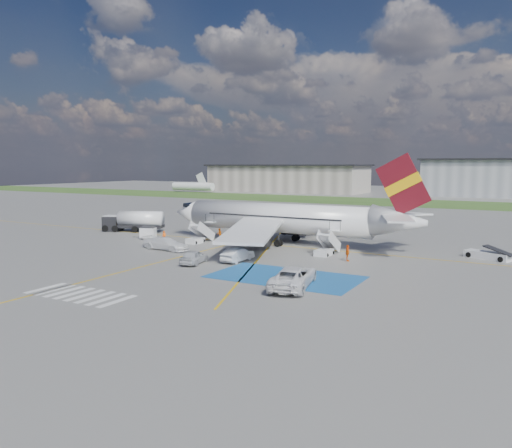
% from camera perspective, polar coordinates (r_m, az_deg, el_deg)
% --- Properties ---
extents(ground, '(400.00, 400.00, 0.00)m').
position_cam_1_polar(ground, '(55.65, -4.12, -4.12)').
color(ground, '#60605E').
rests_on(ground, ground).
extents(grass_strip, '(400.00, 30.00, 0.01)m').
position_cam_1_polar(grass_strip, '(144.09, 17.28, 2.33)').
color(grass_strip, '#2D4C1E').
rests_on(grass_strip, ground).
extents(taxiway_line_main, '(120.00, 0.20, 0.01)m').
position_cam_1_polar(taxiway_line_main, '(65.82, 1.67, -2.40)').
color(taxiway_line_main, gold).
rests_on(taxiway_line_main, ground).
extents(taxiway_line_cross, '(0.20, 60.00, 0.01)m').
position_cam_1_polar(taxiway_line_cross, '(51.13, -15.10, -5.32)').
color(taxiway_line_cross, gold).
rests_on(taxiway_line_cross, ground).
extents(taxiway_line_diag, '(20.71, 56.45, 0.01)m').
position_cam_1_polar(taxiway_line_diag, '(65.82, 1.67, -2.40)').
color(taxiway_line_diag, gold).
rests_on(taxiway_line_diag, ground).
extents(staging_box, '(14.00, 8.00, 0.01)m').
position_cam_1_polar(staging_box, '(47.36, 3.35, -6.05)').
color(staging_box, '#185290').
rests_on(staging_box, ground).
extents(crosswalk, '(9.00, 4.00, 0.01)m').
position_cam_1_polar(crosswalk, '(43.54, -19.51, -7.59)').
color(crosswalk, silver).
rests_on(crosswalk, ground).
extents(terminal_west, '(60.00, 22.00, 10.00)m').
position_cam_1_polar(terminal_west, '(195.18, 3.57, 5.19)').
color(terminal_west, gray).
rests_on(terminal_west, ground).
extents(terminal_centre, '(48.00, 18.00, 12.00)m').
position_cam_1_polar(terminal_centre, '(180.82, 26.30, 4.69)').
color(terminal_centre, gray).
rests_on(terminal_centre, ground).
extents(airliner, '(36.81, 32.95, 11.92)m').
position_cam_1_polar(airliner, '(66.46, 3.63, 0.63)').
color(airliner, silver).
rests_on(airliner, ground).
extents(airstairs_fwd, '(1.90, 5.20, 3.60)m').
position_cam_1_polar(airstairs_fwd, '(67.95, -6.75, -1.62)').
color(airstairs_fwd, silver).
rests_on(airstairs_fwd, ground).
extents(airstairs_aft, '(1.90, 5.20, 3.60)m').
position_cam_1_polar(airstairs_aft, '(59.05, 7.92, -2.92)').
color(airstairs_aft, silver).
rests_on(airstairs_aft, ground).
extents(fuel_tanker, '(9.84, 5.50, 3.26)m').
position_cam_1_polar(fuel_tanker, '(81.02, -13.79, 0.13)').
color(fuel_tanker, black).
rests_on(fuel_tanker, ground).
extents(gpu_cart, '(2.41, 1.94, 1.74)m').
position_cam_1_polar(gpu_cart, '(72.46, -12.23, -1.07)').
color(gpu_cart, silver).
rests_on(gpu_cart, ground).
extents(belt_loader, '(5.38, 3.42, 1.57)m').
position_cam_1_polar(belt_loader, '(61.76, 24.99, -3.29)').
color(belt_loader, silver).
rests_on(belt_loader, ground).
extents(car_silver_a, '(2.66, 4.67, 1.50)m').
position_cam_1_polar(car_silver_a, '(53.72, -7.10, -3.74)').
color(car_silver_a, '#B8BBC0').
rests_on(car_silver_a, ground).
extents(car_silver_b, '(1.73, 4.63, 1.51)m').
position_cam_1_polar(car_silver_b, '(54.57, -2.11, -3.52)').
color(car_silver_b, '#A7AAAE').
rests_on(car_silver_b, ground).
extents(van_white_a, '(4.36, 6.94, 2.41)m').
position_cam_1_polar(van_white_a, '(43.50, 4.32, -5.60)').
color(van_white_a, white).
rests_on(van_white_a, ground).
extents(van_white_b, '(5.38, 2.63, 2.03)m').
position_cam_1_polar(van_white_b, '(62.96, -10.28, -1.99)').
color(van_white_b, white).
rests_on(van_white_b, ground).
extents(crew_fwd, '(0.67, 0.66, 1.55)m').
position_cam_1_polar(crew_fwd, '(69.04, -10.45, -1.42)').
color(crew_fwd, '#FD5C0D').
rests_on(crew_fwd, ground).
extents(crew_nose, '(0.95, 0.94, 1.55)m').
position_cam_1_polar(crew_nose, '(70.88, -4.20, -1.12)').
color(crew_nose, orange).
rests_on(crew_nose, ground).
extents(crew_aft, '(0.81, 1.15, 1.81)m').
position_cam_1_polar(crew_aft, '(55.59, 10.42, -3.28)').
color(crew_aft, '#EB5B0C').
rests_on(crew_aft, ground).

